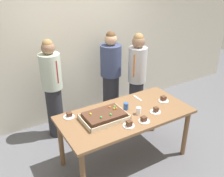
# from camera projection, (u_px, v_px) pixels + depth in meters

# --- Properties ---
(ground_plane) EXTENTS (12.00, 12.00, 0.00)m
(ground_plane) POSITION_uv_depth(u_px,v_px,m) (124.00, 158.00, 3.81)
(ground_plane) COLOR #5B5B60
(interior_back_panel) EXTENTS (8.00, 0.12, 3.00)m
(interior_back_panel) POSITION_uv_depth(u_px,v_px,m) (76.00, 38.00, 4.39)
(interior_back_panel) COLOR beige
(interior_back_panel) RESTS_ON ground_plane
(party_table) EXTENTS (1.84, 0.89, 0.80)m
(party_table) POSITION_uv_depth(u_px,v_px,m) (126.00, 119.00, 3.50)
(party_table) COLOR brown
(party_table) RESTS_ON ground_plane
(sheet_cake) EXTENTS (0.59, 0.40, 0.12)m
(sheet_cake) POSITION_uv_depth(u_px,v_px,m) (104.00, 116.00, 3.31)
(sheet_cake) COLOR beige
(sheet_cake) RESTS_ON party_table
(plated_slice_near_left) EXTENTS (0.15, 0.15, 0.08)m
(plated_slice_near_left) POSITION_uv_depth(u_px,v_px,m) (156.00, 111.00, 3.48)
(plated_slice_near_left) COLOR white
(plated_slice_near_left) RESTS_ON party_table
(plated_slice_near_right) EXTENTS (0.15, 0.15, 0.07)m
(plated_slice_near_right) POSITION_uv_depth(u_px,v_px,m) (163.00, 99.00, 3.77)
(plated_slice_near_right) COLOR white
(plated_slice_near_right) RESTS_ON party_table
(plated_slice_far_left) EXTENTS (0.15, 0.15, 0.08)m
(plated_slice_far_left) POSITION_uv_depth(u_px,v_px,m) (129.00, 124.00, 3.17)
(plated_slice_far_left) COLOR white
(plated_slice_far_left) RESTS_ON party_table
(plated_slice_far_right) EXTENTS (0.15, 0.15, 0.06)m
(plated_slice_far_right) POSITION_uv_depth(u_px,v_px,m) (69.00, 116.00, 3.37)
(plated_slice_far_right) COLOR white
(plated_slice_far_right) RESTS_ON party_table
(plated_slice_center_front) EXTENTS (0.15, 0.15, 0.07)m
(plated_slice_center_front) POSITION_uv_depth(u_px,v_px,m) (144.00, 120.00, 3.27)
(plated_slice_center_front) COLOR white
(plated_slice_center_front) RESTS_ON party_table
(drink_cup_nearest) EXTENTS (0.07, 0.07, 0.10)m
(drink_cup_nearest) POSITION_uv_depth(u_px,v_px,m) (138.00, 111.00, 3.43)
(drink_cup_nearest) COLOR white
(drink_cup_nearest) RESTS_ON party_table
(drink_cup_middle) EXTENTS (0.07, 0.07, 0.10)m
(drink_cup_middle) POSITION_uv_depth(u_px,v_px,m) (126.00, 106.00, 3.54)
(drink_cup_middle) COLOR #2D5199
(drink_cup_middle) RESTS_ON party_table
(cake_server_utensil) EXTENTS (0.03, 0.20, 0.01)m
(cake_server_utensil) POSITION_uv_depth(u_px,v_px,m) (137.00, 98.00, 3.85)
(cake_server_utensil) COLOR silver
(cake_server_utensil) RESTS_ON party_table
(person_serving_front) EXTENTS (0.33, 0.33, 1.67)m
(person_serving_front) POSITION_uv_depth(u_px,v_px,m) (53.00, 88.00, 4.00)
(person_serving_front) COLOR #28282D
(person_serving_front) RESTS_ON ground_plane
(person_green_shirt_behind) EXTENTS (0.31, 0.31, 1.66)m
(person_green_shirt_behind) POSITION_uv_depth(u_px,v_px,m) (137.00, 78.00, 4.37)
(person_green_shirt_behind) COLOR #28282D
(person_green_shirt_behind) RESTS_ON ground_plane
(person_striped_tie_right) EXTENTS (0.37, 0.37, 1.65)m
(person_striped_tie_right) POSITION_uv_depth(u_px,v_px,m) (111.00, 76.00, 4.52)
(person_striped_tie_right) COLOR #28282D
(person_striped_tie_right) RESTS_ON ground_plane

